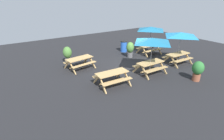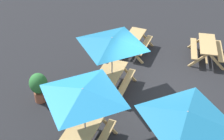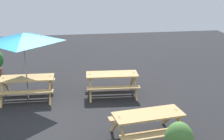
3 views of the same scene
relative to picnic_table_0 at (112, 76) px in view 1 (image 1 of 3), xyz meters
name	(u,v)px [view 1 (image 1 of 3)]	position (x,y,z in m)	size (l,w,h in m)	color
ground_plane	(133,66)	(-2.86, -1.50, -0.56)	(24.00, 24.00, 0.00)	#232326
picnic_table_0	(112,76)	(0.00, 0.00, 0.00)	(1.87, 1.62, 0.81)	tan
picnic_table_1	(80,61)	(0.47, -3.22, 0.00)	(1.97, 1.74, 0.81)	tan
picnic_table_2	(152,43)	(-2.92, 0.03, 1.43)	(2.04, 2.04, 2.34)	tan
picnic_table_3	(151,31)	(-5.86, -2.97, 1.43)	(2.11, 2.11, 2.34)	tan
picnic_table_4	(181,37)	(-5.86, -0.11, 1.43)	(2.08, 2.08, 2.34)	tan
trash_bin_blue	(124,46)	(-4.44, -4.69, -0.07)	(0.59, 0.59, 0.98)	blue
potted_plant_0	(130,49)	(-3.89, -3.16, 0.14)	(0.61, 0.61, 1.25)	#59595B
potted_plant_1	(198,70)	(-4.41, 2.32, 0.12)	(0.66, 0.66, 1.19)	#935138
potted_plant_2	(67,54)	(0.75, -4.68, 0.15)	(0.63, 0.63, 1.25)	#59595B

